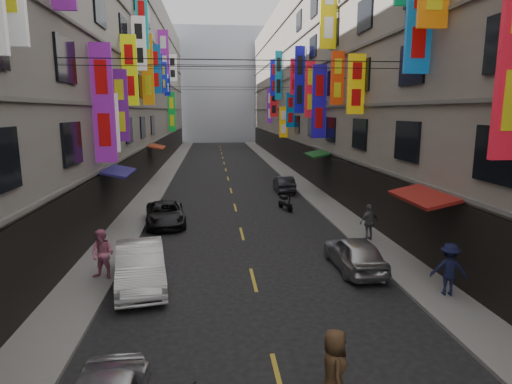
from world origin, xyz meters
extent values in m
cube|color=slate|center=(-6.00, 42.00, 0.06)|extent=(2.00, 90.00, 0.12)
cube|color=slate|center=(6.00, 42.00, 0.06)|extent=(2.00, 90.00, 0.12)
cube|color=gray|center=(-12.00, 42.00, 9.50)|extent=(10.00, 90.00, 19.00)
cube|color=black|center=(-6.95, 42.00, 1.50)|extent=(0.12, 85.50, 3.00)
cube|color=#66635E|center=(-6.94, 42.00, 3.20)|extent=(0.16, 90.00, 0.14)
cube|color=#66635E|center=(-6.94, 42.00, 6.40)|extent=(0.16, 90.00, 0.14)
cube|color=#66635E|center=(-6.94, 42.00, 9.60)|extent=(0.16, 90.00, 0.14)
cube|color=#66635E|center=(-6.94, 42.00, 12.80)|extent=(0.16, 90.00, 0.14)
cube|color=gray|center=(12.00, 42.00, 9.50)|extent=(10.00, 90.00, 19.00)
cube|color=black|center=(6.95, 42.00, 1.50)|extent=(0.12, 85.50, 3.00)
cube|color=#66635E|center=(6.94, 42.00, 3.20)|extent=(0.16, 90.00, 0.14)
cube|color=#66635E|center=(6.94, 42.00, 6.40)|extent=(0.16, 90.00, 0.14)
cube|color=#66635E|center=(6.94, 42.00, 9.60)|extent=(0.16, 90.00, 0.14)
cube|color=#66635E|center=(6.94, 42.00, 12.80)|extent=(0.16, 90.00, 0.14)
cube|color=silver|center=(0.00, 92.00, 11.00)|extent=(18.00, 8.00, 22.00)
cube|color=blue|center=(6.41, 19.52, 9.49)|extent=(0.98, 0.18, 4.01)
cylinder|color=black|center=(6.46, 19.52, 9.49)|extent=(1.08, 0.08, 0.08)
cube|color=purple|center=(-6.40, 24.18, 6.41)|extent=(0.99, 0.18, 5.46)
cylinder|color=black|center=(-6.45, 24.18, 6.41)|extent=(1.09, 0.08, 0.08)
cube|color=white|center=(-6.52, 26.07, 5.47)|extent=(0.76, 0.18, 2.97)
cylinder|color=black|center=(-6.57, 26.07, 5.47)|extent=(0.86, 0.08, 0.08)
cube|color=yellow|center=(6.43, 26.45, 7.51)|extent=(0.93, 0.18, 3.18)
cylinder|color=black|center=(6.48, 26.45, 7.51)|extent=(1.03, 0.08, 0.08)
cube|color=#5B167A|center=(-6.46, 28.23, 6.37)|extent=(0.89, 0.18, 3.95)
cylinder|color=black|center=(-6.51, 28.23, 6.37)|extent=(0.99, 0.08, 0.08)
cube|color=red|center=(6.49, 30.24, 8.10)|extent=(0.81, 0.18, 3.27)
cylinder|color=black|center=(6.54, 30.24, 8.10)|extent=(0.91, 0.08, 0.08)
cube|color=#E7FF0D|center=(-6.43, 31.56, 8.57)|extent=(0.94, 0.18, 4.29)
cylinder|color=black|center=(-6.48, 31.56, 8.57)|extent=(1.04, 0.08, 0.08)
cube|color=#D1BB0B|center=(6.36, 32.28, 12.51)|extent=(1.09, 0.18, 4.74)
cylinder|color=black|center=(6.41, 32.28, 12.51)|extent=(1.19, 0.08, 0.08)
cube|color=#1A0D99|center=(6.39, 34.36, 6.74)|extent=(1.02, 0.18, 5.22)
cylinder|color=black|center=(6.44, 34.36, 6.74)|extent=(1.12, 0.08, 0.08)
cube|color=white|center=(-6.43, 35.82, 10.81)|extent=(0.95, 0.18, 3.70)
cylinder|color=black|center=(-6.48, 35.82, 10.81)|extent=(1.05, 0.08, 0.08)
cube|color=#0E9FA8|center=(-6.45, 37.79, 12.70)|extent=(0.90, 0.18, 3.98)
cylinder|color=black|center=(-6.50, 37.79, 12.70)|extent=(1.00, 0.08, 0.08)
cube|color=red|center=(6.52, 37.96, 7.79)|extent=(0.75, 0.18, 4.44)
cylinder|color=black|center=(6.57, 37.96, 7.79)|extent=(0.85, 0.08, 0.08)
cube|color=orange|center=(-6.44, 39.52, 9.35)|extent=(0.93, 0.18, 5.53)
cylinder|color=black|center=(-6.49, 39.52, 9.35)|extent=(1.03, 0.08, 0.08)
cube|color=#0F0D9A|center=(6.47, 41.88, 8.80)|extent=(0.87, 0.18, 5.79)
cylinder|color=black|center=(6.52, 41.88, 8.80)|extent=(0.97, 0.08, 0.08)
cube|color=#0D519C|center=(-6.38, 44.13, 9.82)|extent=(1.04, 0.18, 4.30)
cylinder|color=black|center=(-6.43, 44.13, 9.82)|extent=(1.14, 0.08, 0.08)
cube|color=red|center=(6.50, 44.43, 9.28)|extent=(0.81, 0.18, 3.32)
cylinder|color=black|center=(6.55, 44.43, 9.28)|extent=(0.91, 0.08, 0.08)
cube|color=#0B4F8C|center=(6.47, 46.15, 6.19)|extent=(0.86, 0.18, 3.39)
cylinder|color=black|center=(6.52, 46.15, 6.19)|extent=(0.96, 0.08, 0.08)
cube|color=#180DA0|center=(-6.52, 47.85, 9.72)|extent=(0.76, 0.18, 3.85)
cylinder|color=black|center=(-6.57, 47.85, 9.72)|extent=(0.86, 0.08, 0.08)
cube|color=#1124C7|center=(-6.42, 50.35, 9.60)|extent=(0.95, 0.18, 3.04)
cylinder|color=black|center=(-6.47, 50.35, 9.60)|extent=(1.05, 0.08, 0.08)
cube|color=#E8A40C|center=(6.44, 50.05, 4.90)|extent=(0.92, 0.18, 3.35)
cylinder|color=black|center=(6.49, 50.05, 4.90)|extent=(1.02, 0.08, 0.08)
cube|color=purple|center=(-6.34, 51.55, 12.27)|extent=(1.11, 0.18, 4.52)
cylinder|color=black|center=(-6.39, 51.55, 12.27)|extent=(1.21, 0.08, 0.08)
cube|color=#0B6B8B|center=(6.50, 54.26, 10.18)|extent=(0.80, 0.18, 5.53)
cylinder|color=black|center=(6.55, 54.26, 10.18)|extent=(0.90, 0.08, 0.08)
cube|color=#0D149B|center=(-6.55, 56.44, 9.62)|extent=(0.69, 0.18, 3.46)
cylinder|color=black|center=(-6.60, 56.44, 9.62)|extent=(0.79, 0.08, 0.08)
cube|color=#190FB7|center=(6.35, 56.34, 10.06)|extent=(1.09, 0.18, 4.33)
cylinder|color=black|center=(6.40, 56.34, 10.06)|extent=(1.19, 0.08, 0.08)
cube|color=red|center=(6.45, 57.68, 7.04)|extent=(0.89, 0.18, 3.32)
cylinder|color=black|center=(6.50, 57.68, 7.04)|extent=(0.99, 0.08, 0.08)
cube|color=#0E9A2D|center=(-6.44, 59.89, 6.01)|extent=(0.92, 0.18, 5.00)
cylinder|color=black|center=(-6.49, 59.89, 6.01)|extent=(1.02, 0.08, 0.08)
cube|color=white|center=(-6.35, 62.34, 11.69)|extent=(1.10, 0.18, 3.39)
cylinder|color=black|center=(-6.40, 62.34, 11.69)|extent=(1.20, 0.08, 0.08)
cube|color=#681B99|center=(6.53, 62.14, 6.78)|extent=(0.74, 0.18, 4.66)
cylinder|color=black|center=(6.58, 62.14, 6.78)|extent=(0.84, 0.08, 0.08)
cube|color=maroon|center=(6.30, 18.00, 3.00)|extent=(1.39, 3.20, 0.41)
cube|color=navy|center=(-6.30, 26.00, 3.00)|extent=(1.39, 3.20, 0.41)
cube|color=#134818|center=(6.30, 34.00, 3.00)|extent=(1.39, 3.20, 0.41)
cube|color=maroon|center=(-6.30, 42.00, 3.00)|extent=(1.39, 3.20, 0.41)
cylinder|color=black|center=(0.00, 22.00, 8.20)|extent=(14.00, 0.04, 0.04)
cylinder|color=black|center=(0.00, 36.00, 9.40)|extent=(14.00, 0.04, 0.04)
cylinder|color=black|center=(0.00, 50.00, 8.60)|extent=(14.00, 0.04, 0.04)
cube|color=gold|center=(0.00, 12.00, 0.01)|extent=(0.12, 2.20, 0.01)
cube|color=gold|center=(0.00, 18.00, 0.01)|extent=(0.12, 2.20, 0.01)
cube|color=gold|center=(0.00, 24.00, 0.01)|extent=(0.12, 2.20, 0.01)
cube|color=gold|center=(0.00, 30.00, 0.01)|extent=(0.12, 2.20, 0.01)
cube|color=gold|center=(0.00, 36.00, 0.01)|extent=(0.12, 2.20, 0.01)
cube|color=gold|center=(0.00, 42.00, 0.01)|extent=(0.12, 2.20, 0.01)
cube|color=gold|center=(0.00, 48.00, 0.01)|extent=(0.12, 2.20, 0.01)
cube|color=gold|center=(0.00, 54.00, 0.01)|extent=(0.12, 2.20, 0.01)
cube|color=gold|center=(0.00, 60.00, 0.01)|extent=(0.12, 2.20, 0.01)
cube|color=gold|center=(0.00, 66.00, 0.01)|extent=(0.12, 2.20, 0.01)
cube|color=gold|center=(0.00, 72.00, 0.01)|extent=(0.12, 2.20, 0.01)
cube|color=gold|center=(0.00, 78.00, 0.01)|extent=(0.12, 2.20, 0.01)
cylinder|color=black|center=(3.25, 28.36, 0.25)|extent=(0.25, 0.51, 0.50)
cylinder|color=black|center=(2.89, 29.61, 0.25)|extent=(0.25, 0.51, 0.50)
cube|color=black|center=(3.07, 28.98, 0.40)|extent=(0.65, 1.33, 0.18)
cube|color=black|center=(3.00, 29.22, 0.75)|extent=(0.46, 0.62, 0.22)
cylinder|color=black|center=(3.23, 28.45, 0.70)|extent=(0.18, 0.36, 0.88)
cylinder|color=black|center=(3.23, 28.45, 1.05)|extent=(0.50, 0.20, 0.06)
imported|color=silver|center=(-4.00, 17.86, 0.75)|extent=(2.35, 4.77, 1.51)
imported|color=black|center=(-4.00, 26.19, 0.61)|extent=(2.58, 4.61, 1.22)
imported|color=#B5B4B9|center=(4.00, 18.62, 0.66)|extent=(1.66, 3.93, 1.33)
imported|color=#25242B|center=(4.00, 34.99, 0.61)|extent=(1.35, 3.72, 1.22)
imported|color=#CC6C8E|center=(-5.40, 18.43, 1.02)|extent=(1.02, 0.84, 1.80)
imported|color=#131635|center=(6.21, 15.82, 0.99)|extent=(1.25, 0.88, 1.75)
imported|color=slate|center=(5.82, 21.99, 0.98)|extent=(1.14, 0.86, 1.72)
imported|color=#4B331E|center=(0.97, 10.98, 0.87)|extent=(0.64, 0.89, 1.74)
camera|label=1|loc=(-1.43, 3.30, 6.07)|focal=30.00mm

